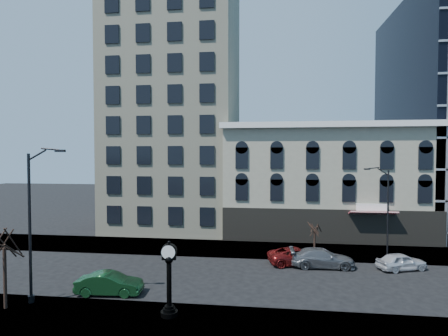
# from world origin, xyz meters

# --- Properties ---
(ground) EXTENTS (160.00, 160.00, 0.00)m
(ground) POSITION_xyz_m (0.00, 0.00, 0.00)
(ground) COLOR black
(ground) RESTS_ON ground
(sidewalk_far) EXTENTS (160.00, 6.00, 0.12)m
(sidewalk_far) POSITION_xyz_m (0.00, 8.00, 0.06)
(sidewalk_far) COLOR gray
(sidewalk_far) RESTS_ON ground
(sidewalk_near) EXTENTS (160.00, 6.00, 0.12)m
(sidewalk_near) POSITION_xyz_m (0.00, -8.00, 0.06)
(sidewalk_near) COLOR gray
(sidewalk_near) RESTS_ON ground
(cream_tower) EXTENTS (15.90, 15.40, 42.50)m
(cream_tower) POSITION_xyz_m (-6.11, 18.88, 19.32)
(cream_tower) COLOR beige
(cream_tower) RESTS_ON ground
(victorian_row) EXTENTS (22.60, 11.19, 12.50)m
(victorian_row) POSITION_xyz_m (12.00, 15.89, 6.00)
(victorian_row) COLOR #A29D85
(victorian_row) RESTS_ON ground
(street_clock) EXTENTS (0.95, 0.95, 4.21)m
(street_clock) POSITION_xyz_m (0.24, -6.69, 2.02)
(street_clock) COLOR black
(street_clock) RESTS_ON sidewalk_near
(street_lamp_near) EXTENTS (2.47, 0.61, 9.58)m
(street_lamp_near) POSITION_xyz_m (-7.89, -5.91, 7.35)
(street_lamp_near) COLOR black
(street_lamp_near) RESTS_ON sidewalk_near
(street_lamp_far) EXTENTS (2.08, 0.62, 8.09)m
(street_lamp_far) POSITION_xyz_m (15.37, 5.89, 6.23)
(street_lamp_far) COLOR black
(street_lamp_far) RESTS_ON sidewalk_far
(bare_tree_near) EXTENTS (3.34, 3.34, 5.73)m
(bare_tree_near) POSITION_xyz_m (-9.53, -6.95, 4.45)
(bare_tree_near) COLOR #302018
(bare_tree_near) RESTS_ON sidewalk_near
(bare_tree_far) EXTENTS (1.97, 1.97, 3.39)m
(bare_tree_far) POSITION_xyz_m (10.04, 7.62, 2.67)
(bare_tree_far) COLOR #302018
(bare_tree_far) RESTS_ON sidewalk_far
(car_near_b) EXTENTS (4.35, 1.81, 1.40)m
(car_near_b) POSITION_xyz_m (-4.55, -3.93, 0.70)
(car_near_b) COLOR #143F1E
(car_near_b) RESTS_ON ground
(car_far_a) EXTENTS (5.29, 3.38, 1.36)m
(car_far_a) POSITION_xyz_m (8.16, 4.03, 0.68)
(car_far_a) COLOR maroon
(car_far_a) RESTS_ON ground
(car_far_b) EXTENTS (5.21, 2.24, 1.49)m
(car_far_b) POSITION_xyz_m (10.08, 3.46, 0.75)
(car_far_b) COLOR #595B60
(car_far_b) RESTS_ON ground
(car_far_c) EXTENTS (4.20, 2.76, 1.33)m
(car_far_c) POSITION_xyz_m (16.21, 3.53, 0.66)
(car_far_c) COLOR silver
(car_far_c) RESTS_ON ground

